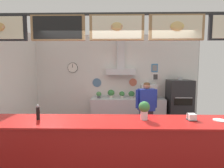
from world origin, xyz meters
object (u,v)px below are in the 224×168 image
pizza_oven (179,104)px  potted_rosemary (132,94)px  potted_basil (111,93)px  potted_oregano (99,94)px  condiment_plate (220,120)px  potted_thyme (122,94)px  napkin_holder (192,117)px  shop_worker (146,111)px  espresso_machine (149,91)px  pepper_grinder (38,112)px  basil_vase (144,110)px

pizza_oven → potted_rosemary: (-1.50, 0.13, 0.28)m
pizza_oven → potted_basil: 2.19m
potted_basil → potted_oregano: potted_basil is taller
potted_rosemary → condiment_plate: size_ratio=1.10×
potted_thyme → napkin_holder: (1.02, -2.78, 0.06)m
pizza_oven → shop_worker: size_ratio=1.05×
potted_thyme → espresso_machine: bearing=-2.4°
espresso_machine → potted_oregano: (-1.61, 0.01, -0.10)m
pepper_grinder → potted_thyme: bearing=62.1°
pizza_oven → shop_worker: 1.75m
basil_vase → napkin_holder: size_ratio=2.09×
potted_oregano → potted_basil: bearing=1.8°
pizza_oven → potted_thyme: 1.84m
pepper_grinder → shop_worker: bearing=35.9°
pizza_oven → pepper_grinder: (-3.30, -2.68, 0.41)m
basil_vase → napkin_holder: (0.77, -0.02, -0.12)m
potted_oregano → potted_thyme: bearing=1.6°
basil_vase → potted_basil: bearing=102.5°
potted_thyme → shop_worker: bearing=-67.3°
potted_oregano → basil_vase: bearing=-69.8°
potted_basil → potted_thyme: 0.35m
shop_worker → potted_basil: bearing=-64.9°
pizza_oven → potted_rosemary: size_ratio=7.12×
basil_vase → potted_rosemary: bearing=88.8°
shop_worker → potted_thyme: bearing=-76.8°
potted_thyme → condiment_plate: potted_thyme is taller
basil_vase → napkin_holder: basil_vase is taller
napkin_holder → espresso_machine: bearing=93.5°
potted_rosemary → shop_worker: bearing=-79.8°
pizza_oven → espresso_machine: pizza_oven is taller
potted_thyme → pepper_grinder: 3.17m
potted_thyme → condiment_plate: 3.16m
shop_worker → potted_oregano: shop_worker is taller
basil_vase → condiment_plate: (1.21, -0.03, -0.16)m
napkin_holder → basil_vase: bearing=178.8°
potted_oregano → pepper_grinder: (-0.73, -2.78, 0.14)m
pizza_oven → potted_thyme: pizza_oven is taller
potted_basil → potted_rosemary: (0.67, 0.02, -0.03)m
espresso_machine → napkin_holder: (0.17, -2.74, -0.04)m
potted_basil → condiment_plate: potted_basil is taller
potted_oregano → condiment_plate: size_ratio=1.02×
potted_oregano → napkin_holder: 3.28m
potted_oregano → basil_vase: 2.92m
potted_rosemary → pepper_grinder: size_ratio=0.91×
shop_worker → napkin_holder: 1.55m
espresso_machine → condiment_plate: bearing=-77.5°
espresso_machine → potted_rosemary: (-0.54, 0.05, -0.10)m
potted_rosemary → napkin_holder: napkin_holder is taller
napkin_holder → potted_oregano: bearing=122.8°
potted_basil → pepper_grinder: pepper_grinder is taller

